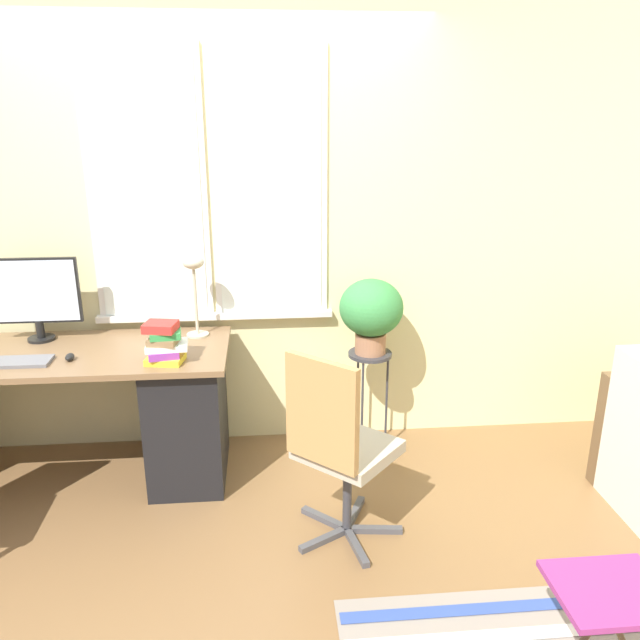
{
  "coord_description": "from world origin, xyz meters",
  "views": [
    {
      "loc": [
        0.3,
        -2.87,
        1.97
      ],
      "look_at": [
        0.58,
        0.17,
        0.96
      ],
      "focal_mm": 35.0,
      "sensor_mm": 36.0,
      "label": 1
    }
  ],
  "objects_px": {
    "monitor": "(35,295)",
    "office_chair_swivel": "(339,446)",
    "mouse": "(70,357)",
    "desk_lamp": "(194,276)",
    "book_stack": "(164,343)",
    "plant_stand": "(370,365)",
    "potted_plant": "(371,310)",
    "folding_stool": "(610,598)",
    "keyboard": "(12,362)"
  },
  "relations": [
    {
      "from": "keyboard",
      "to": "desk_lamp",
      "type": "xyz_separation_m",
      "value": [
        0.9,
        0.35,
        0.34
      ]
    },
    {
      "from": "desk_lamp",
      "to": "office_chair_swivel",
      "type": "height_order",
      "value": "desk_lamp"
    },
    {
      "from": "desk_lamp",
      "to": "office_chair_swivel",
      "type": "relative_size",
      "value": 0.47
    },
    {
      "from": "monitor",
      "to": "desk_lamp",
      "type": "distance_m",
      "value": 0.87
    },
    {
      "from": "keyboard",
      "to": "office_chair_swivel",
      "type": "distance_m",
      "value": 1.72
    },
    {
      "from": "book_stack",
      "to": "plant_stand",
      "type": "bearing_deg",
      "value": 17.36
    },
    {
      "from": "book_stack",
      "to": "plant_stand",
      "type": "xyz_separation_m",
      "value": [
        1.12,
        0.35,
        -0.3
      ]
    },
    {
      "from": "keyboard",
      "to": "office_chair_swivel",
      "type": "height_order",
      "value": "office_chair_swivel"
    },
    {
      "from": "potted_plant",
      "to": "plant_stand",
      "type": "bearing_deg",
      "value": 45.0
    },
    {
      "from": "desk_lamp",
      "to": "book_stack",
      "type": "bearing_deg",
      "value": -108.12
    },
    {
      "from": "monitor",
      "to": "desk_lamp",
      "type": "bearing_deg",
      "value": -0.5
    },
    {
      "from": "keyboard",
      "to": "potted_plant",
      "type": "height_order",
      "value": "potted_plant"
    },
    {
      "from": "potted_plant",
      "to": "folding_stool",
      "type": "relative_size",
      "value": 1.07
    },
    {
      "from": "plant_stand",
      "to": "folding_stool",
      "type": "distance_m",
      "value": 1.82
    },
    {
      "from": "desk_lamp",
      "to": "book_stack",
      "type": "relative_size",
      "value": 2.11
    },
    {
      "from": "mouse",
      "to": "folding_stool",
      "type": "height_order",
      "value": "mouse"
    },
    {
      "from": "mouse",
      "to": "plant_stand",
      "type": "bearing_deg",
      "value": 10.15
    },
    {
      "from": "book_stack",
      "to": "plant_stand",
      "type": "relative_size",
      "value": 0.34
    },
    {
      "from": "desk_lamp",
      "to": "book_stack",
      "type": "height_order",
      "value": "desk_lamp"
    },
    {
      "from": "monitor",
      "to": "book_stack",
      "type": "height_order",
      "value": "monitor"
    },
    {
      "from": "potted_plant",
      "to": "folding_stool",
      "type": "bearing_deg",
      "value": -71.75
    },
    {
      "from": "monitor",
      "to": "mouse",
      "type": "distance_m",
      "value": 0.48
    },
    {
      "from": "plant_stand",
      "to": "potted_plant",
      "type": "xyz_separation_m",
      "value": [
        -0.0,
        -0.0,
        0.34
      ]
    },
    {
      "from": "monitor",
      "to": "mouse",
      "type": "bearing_deg",
      "value": -53.3
    },
    {
      "from": "monitor",
      "to": "mouse",
      "type": "relative_size",
      "value": 6.66
    },
    {
      "from": "desk_lamp",
      "to": "plant_stand",
      "type": "height_order",
      "value": "desk_lamp"
    },
    {
      "from": "desk_lamp",
      "to": "folding_stool",
      "type": "bearing_deg",
      "value": -48.26
    },
    {
      "from": "desk_lamp",
      "to": "potted_plant",
      "type": "bearing_deg",
      "value": -2.05
    },
    {
      "from": "office_chair_swivel",
      "to": "monitor",
      "type": "bearing_deg",
      "value": 13.03
    },
    {
      "from": "office_chair_swivel",
      "to": "potted_plant",
      "type": "height_order",
      "value": "potted_plant"
    },
    {
      "from": "folding_stool",
      "to": "plant_stand",
      "type": "bearing_deg",
      "value": 108.25
    },
    {
      "from": "desk_lamp",
      "to": "office_chair_swivel",
      "type": "xyz_separation_m",
      "value": [
        0.71,
        -0.88,
        -0.6
      ]
    },
    {
      "from": "monitor",
      "to": "office_chair_swivel",
      "type": "height_order",
      "value": "monitor"
    },
    {
      "from": "keyboard",
      "to": "office_chair_swivel",
      "type": "xyz_separation_m",
      "value": [
        1.61,
        -0.53,
        -0.26
      ]
    },
    {
      "from": "keyboard",
      "to": "folding_stool",
      "type": "relative_size",
      "value": 0.93
    },
    {
      "from": "mouse",
      "to": "office_chair_swivel",
      "type": "bearing_deg",
      "value": -22.58
    },
    {
      "from": "desk_lamp",
      "to": "folding_stool",
      "type": "distance_m",
      "value": 2.46
    },
    {
      "from": "folding_stool",
      "to": "mouse",
      "type": "bearing_deg",
      "value": 146.84
    },
    {
      "from": "desk_lamp",
      "to": "office_chair_swivel",
      "type": "bearing_deg",
      "value": -51.01
    },
    {
      "from": "book_stack",
      "to": "desk_lamp",
      "type": "bearing_deg",
      "value": 71.88
    },
    {
      "from": "monitor",
      "to": "office_chair_swivel",
      "type": "distance_m",
      "value": 1.88
    },
    {
      "from": "monitor",
      "to": "desk_lamp",
      "type": "height_order",
      "value": "monitor"
    },
    {
      "from": "keyboard",
      "to": "folding_stool",
      "type": "distance_m",
      "value": 2.87
    },
    {
      "from": "plant_stand",
      "to": "office_chair_swivel",
      "type": "bearing_deg",
      "value": -108.65
    },
    {
      "from": "mouse",
      "to": "plant_stand",
      "type": "xyz_separation_m",
      "value": [
        1.62,
        0.29,
        -0.22
      ]
    },
    {
      "from": "mouse",
      "to": "desk_lamp",
      "type": "height_order",
      "value": "desk_lamp"
    },
    {
      "from": "desk_lamp",
      "to": "office_chair_swivel",
      "type": "distance_m",
      "value": 1.28
    },
    {
      "from": "plant_stand",
      "to": "book_stack",
      "type": "bearing_deg",
      "value": -162.64
    },
    {
      "from": "keyboard",
      "to": "plant_stand",
      "type": "bearing_deg",
      "value": 9.31
    },
    {
      "from": "book_stack",
      "to": "potted_plant",
      "type": "relative_size",
      "value": 0.5
    }
  ]
}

